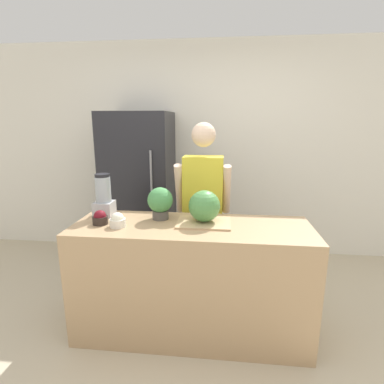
{
  "coord_description": "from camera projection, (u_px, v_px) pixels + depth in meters",
  "views": [
    {
      "loc": [
        0.23,
        -1.82,
        1.67
      ],
      "look_at": [
        0.0,
        0.34,
        1.15
      ],
      "focal_mm": 28.0,
      "sensor_mm": 36.0,
      "label": 1
    }
  ],
  "objects": [
    {
      "name": "wall_back",
      "position": [
        206.0,
        151.0,
        3.75
      ],
      "size": [
        8.0,
        0.06,
        2.6
      ],
      "color": "white",
      "rests_on": "ground_plane"
    },
    {
      "name": "ground_plane",
      "position": [
        187.0,
        357.0,
        2.17
      ],
      "size": [
        14.0,
        14.0,
        0.0
      ],
      "primitive_type": "plane",
      "color": "beige"
    },
    {
      "name": "cutting_board",
      "position": [
        204.0,
        223.0,
        2.29
      ],
      "size": [
        0.41,
        0.3,
        0.01
      ],
      "color": "tan",
      "rests_on": "counter_island"
    },
    {
      "name": "watermelon",
      "position": [
        204.0,
        206.0,
        2.28
      ],
      "size": [
        0.24,
        0.24,
        0.24
      ],
      "color": "#4C8C47",
      "rests_on": "cutting_board"
    },
    {
      "name": "bowl_cream",
      "position": [
        118.0,
        221.0,
        2.22
      ],
      "size": [
        0.12,
        0.12,
        0.11
      ],
      "color": "white",
      "rests_on": "counter_island"
    },
    {
      "name": "counter_island",
      "position": [
        192.0,
        279.0,
        2.36
      ],
      "size": [
        1.8,
        0.62,
        0.9
      ],
      "color": "tan",
      "rests_on": "ground_plane"
    },
    {
      "name": "potted_plant",
      "position": [
        160.0,
        202.0,
        2.37
      ],
      "size": [
        0.2,
        0.2,
        0.26
      ],
      "color": "#514C47",
      "rests_on": "counter_island"
    },
    {
      "name": "blender",
      "position": [
        104.0,
        197.0,
        2.45
      ],
      "size": [
        0.15,
        0.15,
        0.35
      ],
      "color": "#B7B7BC",
      "rests_on": "counter_island"
    },
    {
      "name": "refrigerator",
      "position": [
        140.0,
        188.0,
        3.56
      ],
      "size": [
        0.77,
        0.68,
        1.77
      ],
      "color": "#232328",
      "rests_on": "ground_plane"
    },
    {
      "name": "person",
      "position": [
        203.0,
        210.0,
        2.79
      ],
      "size": [
        0.5,
        0.26,
        1.66
      ],
      "color": "#4C608C",
      "rests_on": "ground_plane"
    },
    {
      "name": "bowl_cherries",
      "position": [
        100.0,
        218.0,
        2.27
      ],
      "size": [
        0.12,
        0.12,
        0.11
      ],
      "color": "#2D231E",
      "rests_on": "counter_island"
    }
  ]
}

